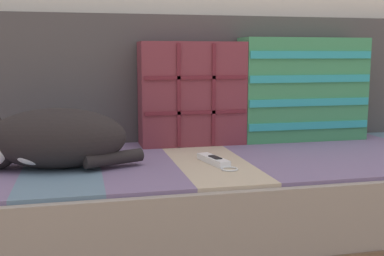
# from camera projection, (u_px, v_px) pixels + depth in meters

# --- Properties ---
(couch) EXTENTS (1.83, 0.82, 0.34)m
(couch) POSITION_uv_depth(u_px,v_px,m) (234.00, 205.00, 1.58)
(couch) COLOR brown
(couch) RESTS_ON ground_plane
(sofa_backrest) EXTENTS (1.80, 0.14, 0.46)m
(sofa_backrest) POSITION_uv_depth(u_px,v_px,m) (207.00, 77.00, 1.85)
(sofa_backrest) COLOR #474242
(sofa_backrest) RESTS_ON couch
(throw_pillow_quilted) EXTENTS (0.37, 0.14, 0.36)m
(throw_pillow_quilted) POSITION_uv_depth(u_px,v_px,m) (192.00, 94.00, 1.70)
(throw_pillow_quilted) COLOR brown
(throw_pillow_quilted) RESTS_ON couch
(throw_pillow_striped) EXTENTS (0.47, 0.14, 0.38)m
(throw_pillow_striped) POSITION_uv_depth(u_px,v_px,m) (303.00, 89.00, 1.79)
(throw_pillow_striped) COLOR #3D8956
(throw_pillow_striped) RESTS_ON couch
(sleeping_cat) EXTENTS (0.46, 0.22, 0.17)m
(sleeping_cat) POSITION_uv_depth(u_px,v_px,m) (49.00, 140.00, 1.34)
(sleeping_cat) COLOR black
(sleeping_cat) RESTS_ON couch
(game_remote_near) EXTENTS (0.08, 0.20, 0.02)m
(game_remote_near) POSITION_uv_depth(u_px,v_px,m) (215.00, 161.00, 1.41)
(game_remote_near) COLOR white
(game_remote_near) RESTS_ON couch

